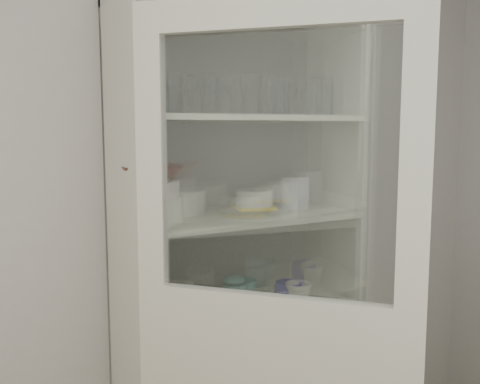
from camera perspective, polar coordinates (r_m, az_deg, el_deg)
wall_back at (r=2.31m, az=-7.06°, el=-0.93°), size 3.60×0.02×2.60m
pantry_cabinet at (r=2.33m, az=-0.76°, el=-9.90°), size 1.00×0.45×2.10m
cupboard_door at (r=1.76m, az=3.43°, el=-17.96°), size 0.65×0.68×2.00m
tumbler_0 at (r=1.87m, az=-9.04°, el=10.46°), size 0.08×0.08×0.14m
tumbler_1 at (r=1.90m, az=-9.27°, el=10.53°), size 0.08×0.08×0.15m
tumbler_2 at (r=1.94m, az=-3.20°, el=10.28°), size 0.09×0.09×0.13m
tumbler_3 at (r=2.14m, az=4.40°, el=10.08°), size 0.09×0.09×0.14m
tumbler_4 at (r=2.05m, az=1.28°, el=10.35°), size 0.10×0.10×0.15m
tumbler_5 at (r=2.18m, az=7.85°, el=10.05°), size 0.10×0.10×0.15m
tumbler_6 at (r=2.25m, az=8.97°, el=10.03°), size 0.10×0.10×0.16m
tumbler_7 at (r=2.02m, az=-10.58°, el=10.03°), size 0.07×0.07×0.13m
tumbler_8 at (r=2.00m, az=-8.72°, el=10.11°), size 0.08×0.08×0.13m
tumbler_9 at (r=2.07m, az=-7.03°, el=9.97°), size 0.08×0.08×0.13m
tumbler_10 at (r=2.23m, az=3.86°, el=10.08°), size 0.08×0.08×0.15m
goblet_0 at (r=2.16m, az=-5.40°, el=10.53°), size 0.08×0.08×0.18m
goblet_1 at (r=2.21m, az=-2.83°, el=10.58°), size 0.08×0.08×0.19m
goblet_2 at (r=2.27m, az=-1.92°, el=10.11°), size 0.07×0.07×0.16m
goblet_3 at (r=2.41m, az=5.42°, el=9.89°), size 0.07×0.07×0.16m
plate_stack_front at (r=2.00m, az=-9.19°, el=-1.91°), size 0.22×0.22×0.10m
plate_stack_back at (r=2.20m, az=-6.31°, el=-1.03°), size 0.20×0.20×0.10m
cream_bowl at (r=1.99m, az=-9.23°, el=0.34°), size 0.24×0.24×0.06m
terracotta_bowl at (r=1.98m, az=-9.26°, el=2.00°), size 0.29×0.29×0.06m
glass_platter at (r=2.22m, az=1.52°, el=-1.98°), size 0.39×0.39×0.02m
yellow_trivet at (r=2.22m, az=1.52°, el=-1.62°), size 0.19×0.19×0.01m
white_ramekin at (r=2.21m, az=1.53°, el=-0.62°), size 0.19×0.19×0.07m
grey_bowl_stack at (r=2.34m, az=5.83°, el=-0.03°), size 0.13×0.13×0.14m
mug_blue at (r=2.34m, az=5.19°, el=-10.64°), size 0.16×0.16×0.09m
mug_teal at (r=2.37m, az=0.60°, el=-10.44°), size 0.11×0.11×0.09m
mug_white at (r=2.30m, az=6.24°, el=-10.85°), size 0.12×0.12×0.10m
teal_jar at (r=2.30m, az=-0.61°, el=-10.66°), size 0.10×0.10×0.11m
measuring_cups at (r=2.11m, az=-5.07°, el=-13.40°), size 0.10×0.10×0.04m
white_canister at (r=2.16m, az=-6.52°, el=-11.47°), size 0.15×0.15×0.14m
tin_box at (r=2.60m, az=6.49°, el=-18.60°), size 0.23×0.17×0.06m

